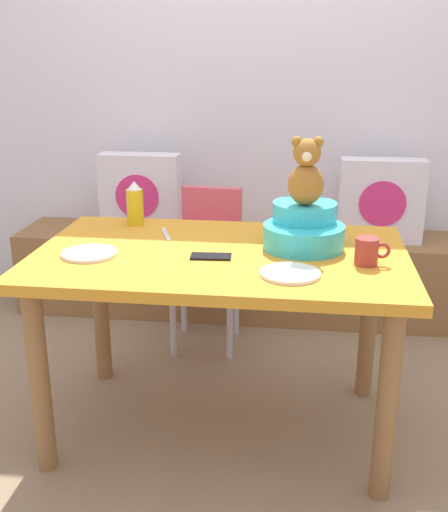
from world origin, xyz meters
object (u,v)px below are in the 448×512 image
(pillow_floral_right, at_px, (381,201))
(pillow_floral_left, at_px, (140,194))
(dinner_plate_near, at_px, (89,253))
(dinner_plate_far, at_px, (290,273))
(cell_phone, at_px, (211,256))
(dining_table, at_px, (221,279))
(highchair, at_px, (206,246))
(teddy_bear, at_px, (306,173))
(coffee_mug, at_px, (367,251))
(infant_seat_teal, at_px, (304,228))
(ketchup_bottle, at_px, (135,204))

(pillow_floral_right, bearing_deg, pillow_floral_left, 180.00)
(dinner_plate_near, bearing_deg, dinner_plate_far, -9.21)
(cell_phone, bearing_deg, dinner_plate_far, -120.92)
(dinner_plate_far, bearing_deg, pillow_floral_right, 72.16)
(dining_table, relative_size, highchair, 1.72)
(highchair, distance_m, teddy_bear, 0.94)
(highchair, relative_size, coffee_mug, 6.58)
(pillow_floral_right, distance_m, dinner_plate_near, 1.71)
(coffee_mug, bearing_deg, infant_seat_teal, 140.77)
(coffee_mug, bearing_deg, dinner_plate_far, -151.64)
(dining_table, height_order, infant_seat_teal, infant_seat_teal)
(dinner_plate_near, bearing_deg, pillow_floral_left, 96.51)
(infant_seat_teal, height_order, dinner_plate_near, infant_seat_teal)
(ketchup_bottle, distance_m, dinner_plate_near, 0.43)
(teddy_bear, height_order, dinner_plate_far, teddy_bear)
(teddy_bear, relative_size, ketchup_bottle, 1.35)
(highchair, relative_size, infant_seat_teal, 2.39)
(ketchup_bottle, xyz_separation_m, dinner_plate_far, (0.66, -0.54, -0.08))
(pillow_floral_right, xyz_separation_m, cell_phone, (-0.73, -1.22, 0.06))
(pillow_floral_left, height_order, coffee_mug, pillow_floral_left)
(highchair, height_order, dinner_plate_far, highchair)
(ketchup_bottle, xyz_separation_m, coffee_mug, (0.92, -0.40, -0.04))
(teddy_bear, distance_m, ketchup_bottle, 0.76)
(pillow_floral_right, height_order, dinner_plate_near, pillow_floral_right)
(infant_seat_teal, bearing_deg, teddy_bear, -90.00)
(pillow_floral_left, height_order, cell_phone, pillow_floral_left)
(dinner_plate_near, bearing_deg, ketchup_bottle, 82.26)
(highchair, bearing_deg, dinner_plate_near, -109.05)
(dinner_plate_near, height_order, dinner_plate_far, same)
(pillow_floral_left, bearing_deg, ketchup_bottle, -76.43)
(pillow_floral_right, xyz_separation_m, dinner_plate_near, (-1.16, -1.25, 0.07))
(infant_seat_teal, height_order, cell_phone, infant_seat_teal)
(dining_table, height_order, coffee_mug, coffee_mug)
(pillow_floral_left, relative_size, infant_seat_teal, 1.33)
(dining_table, xyz_separation_m, cell_phone, (-0.02, -0.07, 0.11))
(dining_table, bearing_deg, dinner_plate_near, -167.90)
(pillow_floral_right, relative_size, highchair, 0.56)
(pillow_floral_right, height_order, coffee_mug, pillow_floral_right)
(dining_table, relative_size, coffee_mug, 11.30)
(highchair, bearing_deg, coffee_mug, -49.71)
(teddy_bear, xyz_separation_m, ketchup_bottle, (-0.70, 0.22, -0.19))
(pillow_floral_left, xyz_separation_m, highchair, (0.43, -0.42, -0.16))
(ketchup_bottle, bearing_deg, infant_seat_teal, -17.54)
(teddy_bear, xyz_separation_m, dinner_plate_far, (-0.04, -0.32, -0.27))
(infant_seat_teal, bearing_deg, dinner_plate_far, -97.07)
(dinner_plate_near, xyz_separation_m, cell_phone, (0.44, 0.03, -0.00))
(teddy_bear, bearing_deg, dinner_plate_far, -97.08)
(dining_table, distance_m, coffee_mug, 0.54)
(dinner_plate_near, relative_size, cell_phone, 1.39)
(highchair, relative_size, dinner_plate_far, 3.95)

